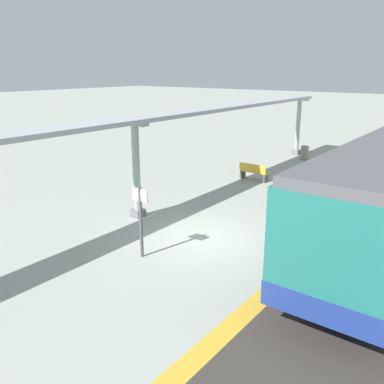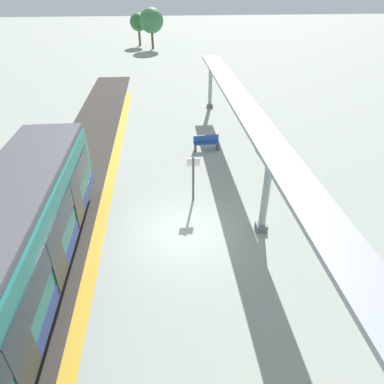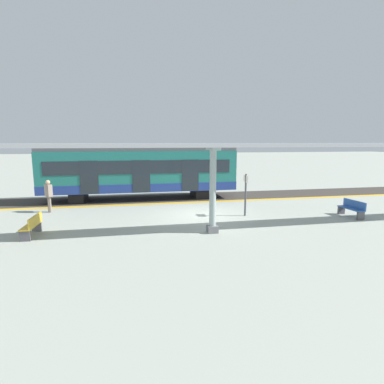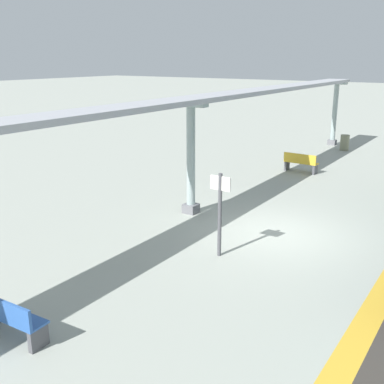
{
  "view_description": "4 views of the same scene",
  "coord_description": "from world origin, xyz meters",
  "px_view_note": "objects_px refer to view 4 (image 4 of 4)",
  "views": [
    {
      "loc": [
        -7.38,
        10.4,
        5.47
      ],
      "look_at": [
        -0.07,
        0.68,
        1.79
      ],
      "focal_mm": 38.49,
      "sensor_mm": 36.0,
      "label": 1
    },
    {
      "loc": [
        -0.63,
        -10.88,
        8.75
      ],
      "look_at": [
        0.39,
        0.09,
        1.8
      ],
      "focal_mm": 32.17,
      "sensor_mm": 36.0,
      "label": 2
    },
    {
      "loc": [
        15.28,
        -3.46,
        3.84
      ],
      "look_at": [
        2.14,
        -0.88,
        1.61
      ],
      "focal_mm": 28.36,
      "sensor_mm": 36.0,
      "label": 3
    },
    {
      "loc": [
        -4.94,
        11.82,
        4.96
      ],
      "look_at": [
        1.15,
        2.75,
        1.76
      ],
      "focal_mm": 43.14,
      "sensor_mm": 36.0,
      "label": 4
    }
  ],
  "objects_px": {
    "canopy_pillar_nearest": "(335,114)",
    "bench_near_end": "(300,163)",
    "trash_bin": "(345,143)",
    "canopy_pillar_second": "(191,159)",
    "platform_info_sign": "(220,207)",
    "bench_mid_platform": "(8,317)"
  },
  "relations": [
    {
      "from": "canopy_pillar_nearest",
      "to": "platform_info_sign",
      "type": "bearing_deg",
      "value": 98.33
    },
    {
      "from": "canopy_pillar_nearest",
      "to": "platform_info_sign",
      "type": "distance_m",
      "value": 17.51
    },
    {
      "from": "trash_bin",
      "to": "canopy_pillar_second",
      "type": "bearing_deg",
      "value": 85.44
    },
    {
      "from": "canopy_pillar_nearest",
      "to": "canopy_pillar_second",
      "type": "relative_size",
      "value": 1.0
    },
    {
      "from": "canopy_pillar_nearest",
      "to": "bench_near_end",
      "type": "distance_m",
      "value": 7.69
    },
    {
      "from": "trash_bin",
      "to": "canopy_pillar_nearest",
      "type": "bearing_deg",
      "value": -49.99
    },
    {
      "from": "canopy_pillar_nearest",
      "to": "trash_bin",
      "type": "bearing_deg",
      "value": 130.01
    },
    {
      "from": "bench_mid_platform",
      "to": "trash_bin",
      "type": "xyz_separation_m",
      "value": [
        0.17,
        -21.34,
        -0.01
      ]
    },
    {
      "from": "canopy_pillar_nearest",
      "to": "canopy_pillar_second",
      "type": "distance_m",
      "value": 14.87
    },
    {
      "from": "canopy_pillar_nearest",
      "to": "platform_info_sign",
      "type": "xyz_separation_m",
      "value": [
        -2.53,
        17.31,
        -0.5
      ]
    },
    {
      "from": "bench_near_end",
      "to": "trash_bin",
      "type": "relative_size",
      "value": 1.77
    },
    {
      "from": "canopy_pillar_second",
      "to": "platform_info_sign",
      "type": "relative_size",
      "value": 1.64
    },
    {
      "from": "trash_bin",
      "to": "platform_info_sign",
      "type": "relative_size",
      "value": 0.39
    },
    {
      "from": "canopy_pillar_second",
      "to": "bench_near_end",
      "type": "xyz_separation_m",
      "value": [
        -0.93,
        -7.37,
        -1.39
      ]
    },
    {
      "from": "canopy_pillar_second",
      "to": "trash_bin",
      "type": "height_order",
      "value": "canopy_pillar_second"
    },
    {
      "from": "bench_near_end",
      "to": "trash_bin",
      "type": "height_order",
      "value": "bench_near_end"
    },
    {
      "from": "canopy_pillar_second",
      "to": "bench_mid_platform",
      "type": "xyz_separation_m",
      "value": [
        -1.25,
        7.76,
        -1.39
      ]
    },
    {
      "from": "canopy_pillar_second",
      "to": "trash_bin",
      "type": "xyz_separation_m",
      "value": [
        -1.08,
        -13.58,
        -1.4
      ]
    },
    {
      "from": "bench_near_end",
      "to": "platform_info_sign",
      "type": "bearing_deg",
      "value": 99.27
    },
    {
      "from": "canopy_pillar_second",
      "to": "bench_near_end",
      "type": "distance_m",
      "value": 7.55
    },
    {
      "from": "bench_near_end",
      "to": "platform_info_sign",
      "type": "xyz_separation_m",
      "value": [
        -1.6,
        9.81,
        0.89
      ]
    },
    {
      "from": "canopy_pillar_nearest",
      "to": "canopy_pillar_second",
      "type": "xyz_separation_m",
      "value": [
        0.0,
        14.87,
        0.0
      ]
    }
  ]
}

